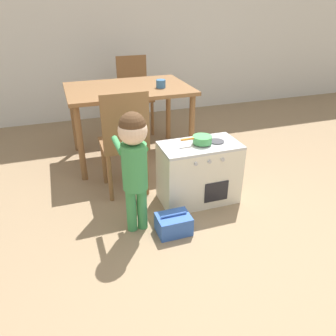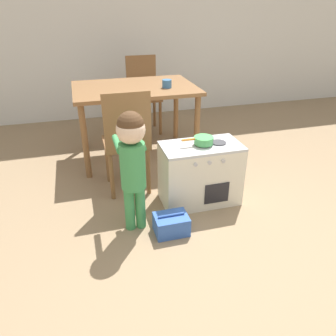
% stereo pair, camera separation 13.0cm
% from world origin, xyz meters
% --- Properties ---
extents(ground_plane, '(16.00, 16.00, 0.00)m').
position_xyz_m(ground_plane, '(0.00, 0.00, 0.00)').
color(ground_plane, '#8E7556').
extents(wall_back, '(10.00, 0.06, 2.60)m').
position_xyz_m(wall_back, '(0.00, 3.28, 1.30)').
color(wall_back, silver).
rests_on(wall_back, ground_plane).
extents(play_kitchen, '(0.63, 0.36, 0.52)m').
position_xyz_m(play_kitchen, '(0.01, 0.83, 0.25)').
color(play_kitchen, silver).
rests_on(play_kitchen, ground_plane).
extents(toy_pot, '(0.26, 0.15, 0.06)m').
position_xyz_m(toy_pot, '(0.02, 0.83, 0.55)').
color(toy_pot, '#4CAD5B').
rests_on(toy_pot, play_kitchen).
extents(child_figure, '(0.20, 0.36, 0.90)m').
position_xyz_m(child_figure, '(-0.57, 0.62, 0.60)').
color(child_figure, '#3D9351').
rests_on(child_figure, ground_plane).
extents(toy_basket, '(0.24, 0.18, 0.16)m').
position_xyz_m(toy_basket, '(-0.34, 0.48, 0.07)').
color(toy_basket, '#335BB2').
rests_on(toy_basket, ground_plane).
extents(dining_table, '(1.20, 0.83, 0.75)m').
position_xyz_m(dining_table, '(-0.32, 1.85, 0.65)').
color(dining_table, brown).
rests_on(dining_table, ground_plane).
extents(dining_chair_near, '(0.37, 0.37, 0.91)m').
position_xyz_m(dining_chair_near, '(-0.53, 1.14, 0.48)').
color(dining_chair_near, brown).
rests_on(dining_chair_near, ground_plane).
extents(dining_chair_far, '(0.37, 0.37, 0.91)m').
position_xyz_m(dining_chair_far, '(-0.09, 2.60, 0.48)').
color(dining_chair_far, brown).
rests_on(dining_chair_far, ground_plane).
extents(cup_on_table, '(0.09, 0.09, 0.08)m').
position_xyz_m(cup_on_table, '(-0.03, 1.72, 0.79)').
color(cup_on_table, teal).
rests_on(cup_on_table, dining_table).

